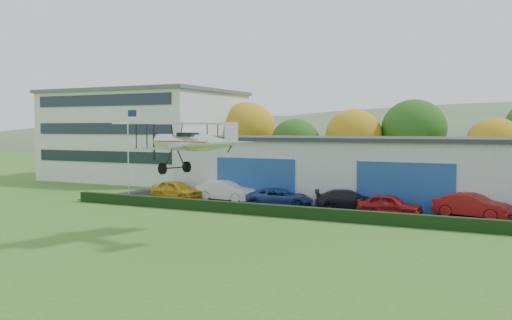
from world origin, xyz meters
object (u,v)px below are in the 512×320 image
at_px(car_3, 349,200).
at_px(car_4, 390,205).
at_px(hangar, 419,170).
at_px(office_block, 146,135).
at_px(flagpole, 129,142).
at_px(car_2, 280,198).
at_px(car_0, 176,190).
at_px(car_5, 472,205).
at_px(car_1, 226,191).
at_px(biplane, 189,141).

relative_size(car_3, car_4, 1.14).
height_order(hangar, car_4, hangar).
xyz_separation_m(hangar, office_block, (-33.00, 7.02, 2.56)).
relative_size(flagpole, car_2, 1.57).
xyz_separation_m(hangar, car_0, (-18.52, -7.72, -1.79)).
xyz_separation_m(flagpole, car_0, (6.36, -1.75, -3.92)).
height_order(office_block, car_5, office_block).
bearing_deg(car_4, car_5, -69.71).
xyz_separation_m(car_1, car_3, (10.37, 0.02, -0.11)).
height_order(car_0, car_4, car_0).
bearing_deg(hangar, car_5, -55.28).
bearing_deg(car_0, office_block, 54.54).
height_order(car_1, car_3, car_1).
bearing_deg(office_block, car_5, -20.00).
distance_m(car_0, biplane, 16.47).
relative_size(hangar, office_block, 1.97).
relative_size(car_1, car_5, 1.02).
height_order(car_2, car_3, car_3).
distance_m(car_1, car_5, 18.90).
relative_size(hangar, car_0, 8.49).
relative_size(hangar, biplane, 5.25).
bearing_deg(car_5, hangar, 47.36).
relative_size(car_0, car_3, 0.96).
bearing_deg(car_4, car_2, 87.68).
bearing_deg(car_1, biplane, -153.42).
distance_m(flagpole, car_1, 11.33).
bearing_deg(car_1, car_5, -84.55).
bearing_deg(hangar, car_2, -138.97).
bearing_deg(car_5, car_3, 102.91).
bearing_deg(car_5, car_1, 102.83).
xyz_separation_m(flagpole, car_5, (29.51, -0.70, -3.91)).
bearing_deg(flagpole, hangar, 13.51).
distance_m(car_3, car_4, 3.80).
distance_m(car_1, biplane, 15.29).
bearing_deg(hangar, office_block, 167.99).
distance_m(office_block, car_4, 36.24).
height_order(car_2, car_5, car_5).
bearing_deg(car_5, flagpole, 101.29).
xyz_separation_m(car_0, car_3, (14.62, 1.01, -0.09)).
bearing_deg(car_0, car_2, -80.54).
height_order(office_block, biplane, office_block).
height_order(hangar, car_3, hangar).
bearing_deg(flagpole, car_4, -5.69).
relative_size(office_block, car_4, 4.68).
height_order(hangar, car_1, hangar).
bearing_deg(hangar, car_0, -157.36).
xyz_separation_m(car_4, biplane, (-8.46, -11.95, 4.56)).
bearing_deg(flagpole, car_2, -6.63).
bearing_deg(car_0, car_4, -82.12).
height_order(flagpole, biplane, flagpole).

